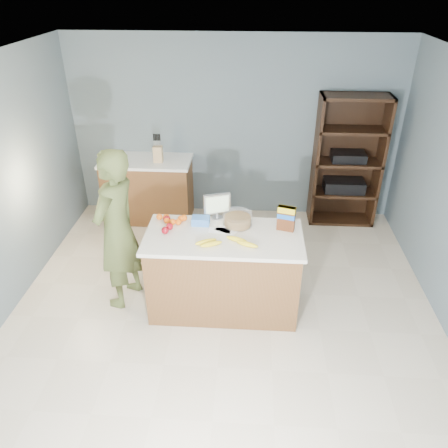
# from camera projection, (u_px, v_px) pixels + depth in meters

# --- Properties ---
(floor) EXTENTS (4.50, 5.00, 0.02)m
(floor) POSITION_uv_depth(u_px,v_px,m) (222.00, 325.00, 4.48)
(floor) COLOR beige
(floor) RESTS_ON ground
(walls) EXTENTS (4.52, 5.02, 2.51)m
(walls) POSITION_uv_depth(u_px,v_px,m) (221.00, 178.00, 3.65)
(walls) COLOR slate
(walls) RESTS_ON ground
(counter_peninsula) EXTENTS (1.56, 0.76, 0.90)m
(counter_peninsula) POSITION_uv_depth(u_px,v_px,m) (224.00, 275.00, 4.53)
(counter_peninsula) COLOR brown
(counter_peninsula) RESTS_ON ground
(back_cabinet) EXTENTS (1.24, 0.62, 0.90)m
(back_cabinet) POSITION_uv_depth(u_px,v_px,m) (149.00, 189.00, 6.22)
(back_cabinet) COLOR brown
(back_cabinet) RESTS_ON ground
(shelving_unit) EXTENTS (0.90, 0.40, 1.80)m
(shelving_unit) POSITION_uv_depth(u_px,v_px,m) (346.00, 163.00, 5.98)
(shelving_unit) COLOR black
(shelving_unit) RESTS_ON ground
(person) EXTENTS (0.59, 0.73, 1.74)m
(person) POSITION_uv_depth(u_px,v_px,m) (117.00, 231.00, 4.42)
(person) COLOR #495429
(person) RESTS_ON ground
(knife_block) EXTENTS (0.12, 0.10, 0.31)m
(knife_block) POSITION_uv_depth(u_px,v_px,m) (158.00, 154.00, 5.87)
(knife_block) COLOR tan
(knife_block) RESTS_ON back_cabinet
(envelopes) EXTENTS (0.30, 0.20, 0.00)m
(envelopes) POSITION_uv_depth(u_px,v_px,m) (223.00, 230.00, 4.36)
(envelopes) COLOR white
(envelopes) RESTS_ON counter_peninsula
(bananas) EXTENTS (0.61, 0.23, 0.05)m
(bananas) POSITION_uv_depth(u_px,v_px,m) (225.00, 242.00, 4.13)
(bananas) COLOR yellow
(bananas) RESTS_ON counter_peninsula
(apples) EXTENTS (0.13, 0.29, 0.07)m
(apples) POSITION_uv_depth(u_px,v_px,m) (167.00, 225.00, 4.38)
(apples) COLOR maroon
(apples) RESTS_ON counter_peninsula
(oranges) EXTENTS (0.33, 0.16, 0.07)m
(oranges) POSITION_uv_depth(u_px,v_px,m) (172.00, 219.00, 4.50)
(oranges) COLOR orange
(oranges) RESTS_ON counter_peninsula
(blue_carton) EXTENTS (0.18, 0.12, 0.08)m
(blue_carton) POSITION_uv_depth(u_px,v_px,m) (201.00, 221.00, 4.45)
(blue_carton) COLOR blue
(blue_carton) RESTS_ON counter_peninsula
(salad_bowl) EXTENTS (0.30, 0.30, 0.13)m
(salad_bowl) POSITION_uv_depth(u_px,v_px,m) (238.00, 220.00, 4.44)
(salad_bowl) COLOR #267219
(salad_bowl) RESTS_ON counter_peninsula
(tv) EXTENTS (0.28, 0.12, 0.28)m
(tv) POSITION_uv_depth(u_px,v_px,m) (217.00, 205.00, 4.50)
(tv) COLOR silver
(tv) RESTS_ON counter_peninsula
(cereal_box) EXTENTS (0.18, 0.11, 0.26)m
(cereal_box) POSITION_uv_depth(u_px,v_px,m) (286.00, 217.00, 4.30)
(cereal_box) COLOR #592B14
(cereal_box) RESTS_ON counter_peninsula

